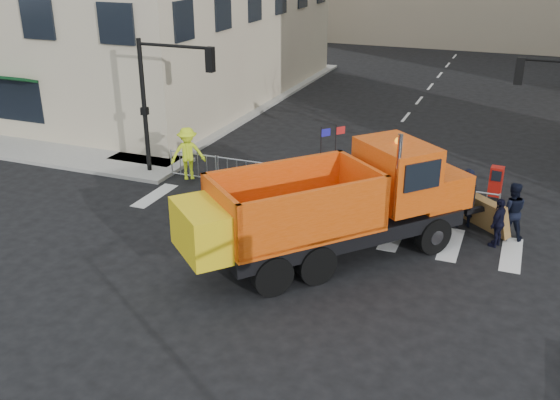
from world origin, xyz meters
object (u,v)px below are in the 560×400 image
at_px(cop_a, 465,198).
at_px(newspaper_box, 496,181).
at_px(worker, 188,154).
at_px(cop_c, 499,223).
at_px(plow_truck, 332,204).
at_px(cop_b, 511,211).

height_order(cop_a, newspaper_box, cop_a).
bearing_deg(worker, cop_c, -42.76).
relative_size(plow_truck, newspaper_box, 8.56).
bearing_deg(plow_truck, worker, 102.36).
height_order(plow_truck, cop_c, plow_truck).
height_order(plow_truck, cop_b, plow_truck).
height_order(cop_b, worker, worker).
distance_m(cop_b, newspaper_box, 3.32).
bearing_deg(newspaper_box, cop_b, -74.05).
bearing_deg(plow_truck, cop_c, -18.15).
bearing_deg(worker, newspaper_box, -23.24).
bearing_deg(cop_b, plow_truck, 23.68).
bearing_deg(cop_c, cop_a, -110.69).
relative_size(plow_truck, cop_a, 4.59).
relative_size(cop_c, newspaper_box, 1.44).
height_order(cop_a, worker, worker).
bearing_deg(newspaper_box, plow_truck, -118.08).
bearing_deg(plow_truck, cop_b, -13.95).
bearing_deg(cop_b, cop_c, 54.80).
bearing_deg(plow_truck, newspaper_box, 8.98).
bearing_deg(cop_c, worker, -74.04).
distance_m(cop_c, worker, 11.67).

